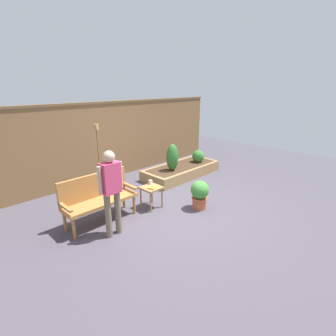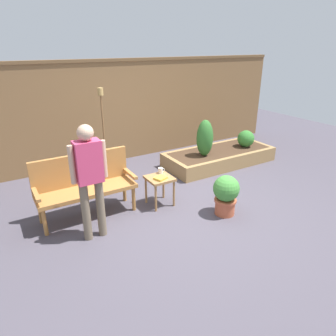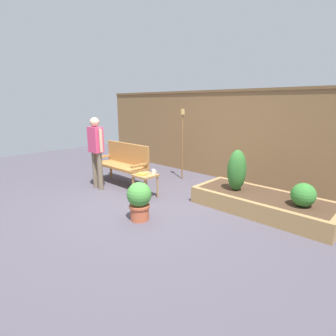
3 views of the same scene
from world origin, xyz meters
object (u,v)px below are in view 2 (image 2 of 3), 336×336
Objects in this scene: person_by_bench at (89,173)px; tiki_torch at (103,118)px; potted_boxwood at (226,193)px; shrub_far_corner at (246,139)px; garden_bench at (84,181)px; cup_on_table at (161,170)px; book_on_table at (160,178)px; shrub_near_bench at (205,138)px; side_table at (160,182)px.

tiki_torch is at bearing 65.23° from person_by_bench.
potted_boxwood is at bearing -65.53° from tiki_torch.
shrub_far_corner is 3.16m from tiki_torch.
garden_bench is 3.91× the size of shrub_far_corner.
garden_bench reaches higher than cup_on_table.
book_on_table is 1.75m from tiki_torch.
potted_boxwood is at bearing -140.57° from shrub_far_corner.
cup_on_table is 2.67m from shrub_far_corner.
tiki_torch is at bearing 114.47° from potted_boxwood.
potted_boxwood is at bearing -116.83° from shrub_near_bench.
person_by_bench is (-0.09, -0.66, 0.39)m from garden_bench.
cup_on_table is 0.15× the size of shrub_near_bench.
shrub_far_corner is (1.15, -0.00, -0.19)m from shrub_near_bench.
side_table is 4.19× the size of cup_on_table.
tiki_torch reaches higher than person_by_bench.
shrub_far_corner is (1.96, 1.61, 0.14)m from potted_boxwood.
side_table is 1.76m from shrub_near_bench.
garden_bench is 0.84× the size of tiki_torch.
book_on_table is 1.80m from shrub_near_bench.
potted_boxwood is at bearing -47.74° from side_table.
potted_boxwood is at bearing -63.97° from book_on_table.
side_table is 0.28× the size of tiki_torch.
tiki_torch is at bearing 81.38° from book_on_table.
shrub_far_corner is at bearing -0.00° from shrub_near_bench.
shrub_near_bench is at bearing 10.55° from book_on_table.
garden_bench is 1.55m from tiki_torch.
person_by_bench is (-1.17, -0.27, 0.44)m from book_on_table.
garden_bench is 8.20× the size of book_on_table.
person_by_bench is at bearing -163.11° from shrub_far_corner.
shrub_near_bench reaches higher than side_table.
person_by_bench is (-1.19, -0.33, 0.54)m from side_table.
cup_on_table reaches higher than side_table.
shrub_near_bench is 2.03× the size of shrub_far_corner.
person_by_bench reaches higher than potted_boxwood.
shrub_near_bench is (1.52, 0.84, 0.28)m from side_table.
shrub_near_bench reaches higher than shrub_far_corner.
shrub_near_bench is at bearing 11.15° from garden_bench.
book_on_table is 0.24× the size of shrub_near_bench.
book_on_table is 0.10× the size of tiki_torch.
tiki_torch is at bearing 107.43° from cup_on_table.
side_table is 1.30× the size of shrub_far_corner.
shrub_far_corner is at bearing 39.43° from potted_boxwood.
shrub_near_bench reaches higher than garden_bench.
cup_on_table is at bearing 123.81° from potted_boxwood.
shrub_far_corner is (2.67, 0.84, 0.09)m from side_table.
tiki_torch reaches higher than shrub_near_bench.
side_table is 0.21m from cup_on_table.
tiki_torch is 1.10× the size of person_by_bench.
shrub_far_corner is 0.21× the size of tiki_torch.
shrub_far_corner is at bearing 15.30° from cup_on_table.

